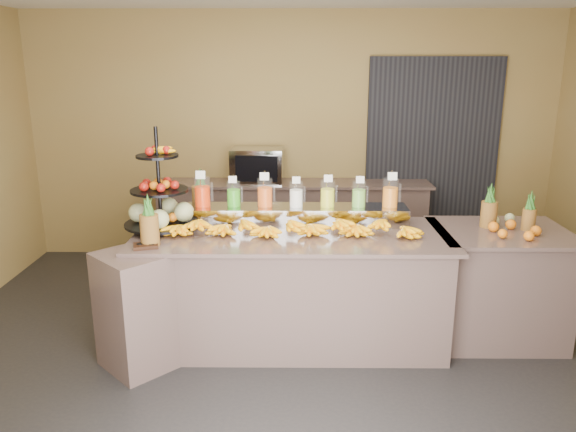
{
  "coord_description": "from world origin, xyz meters",
  "views": [
    {
      "loc": [
        0.01,
        -3.95,
        2.26
      ],
      "look_at": [
        -0.03,
        0.3,
        1.07
      ],
      "focal_mm": 35.0,
      "sensor_mm": 36.0,
      "label": 1
    }
  ],
  "objects_px": {
    "fruit_stand": "(165,204)",
    "oven_warmer": "(258,165)",
    "pitcher_tray": "(296,215)",
    "banana_heap": "(291,225)",
    "condiment_caddy": "(146,246)",
    "right_fruit_pile": "(510,223)"
  },
  "relations": [
    {
      "from": "condiment_caddy",
      "to": "pitcher_tray",
      "type": "bearing_deg",
      "value": 29.87
    },
    {
      "from": "banana_heap",
      "to": "condiment_caddy",
      "type": "distance_m",
      "value": 1.12
    },
    {
      "from": "right_fruit_pile",
      "to": "oven_warmer",
      "type": "height_order",
      "value": "oven_warmer"
    },
    {
      "from": "condiment_caddy",
      "to": "oven_warmer",
      "type": "distance_m",
      "value": 2.41
    },
    {
      "from": "fruit_stand",
      "to": "right_fruit_pile",
      "type": "bearing_deg",
      "value": -18.53
    },
    {
      "from": "pitcher_tray",
      "to": "condiment_caddy",
      "type": "xyz_separation_m",
      "value": [
        -1.11,
        -0.64,
        -0.06
      ]
    },
    {
      "from": "pitcher_tray",
      "to": "banana_heap",
      "type": "height_order",
      "value": "banana_heap"
    },
    {
      "from": "pitcher_tray",
      "to": "banana_heap",
      "type": "bearing_deg",
      "value": -97.39
    },
    {
      "from": "oven_warmer",
      "to": "fruit_stand",
      "type": "bearing_deg",
      "value": -105.47
    },
    {
      "from": "fruit_stand",
      "to": "right_fruit_pile",
      "type": "xyz_separation_m",
      "value": [
        2.77,
        -0.05,
        -0.15
      ]
    },
    {
      "from": "condiment_caddy",
      "to": "fruit_stand",
      "type": "bearing_deg",
      "value": 84.22
    },
    {
      "from": "fruit_stand",
      "to": "condiment_caddy",
      "type": "relative_size",
      "value": 4.74
    },
    {
      "from": "fruit_stand",
      "to": "oven_warmer",
      "type": "bearing_deg",
      "value": 53.38
    },
    {
      "from": "pitcher_tray",
      "to": "condiment_caddy",
      "type": "bearing_deg",
      "value": -150.13
    },
    {
      "from": "right_fruit_pile",
      "to": "oven_warmer",
      "type": "relative_size",
      "value": 0.7
    },
    {
      "from": "fruit_stand",
      "to": "right_fruit_pile",
      "type": "relative_size",
      "value": 2.05
    },
    {
      "from": "pitcher_tray",
      "to": "banana_heap",
      "type": "xyz_separation_m",
      "value": [
        -0.04,
        -0.3,
        0.0
      ]
    },
    {
      "from": "fruit_stand",
      "to": "oven_warmer",
      "type": "xyz_separation_m",
      "value": [
        0.64,
        1.83,
        -0.02
      ]
    },
    {
      "from": "banana_heap",
      "to": "fruit_stand",
      "type": "distance_m",
      "value": 1.04
    },
    {
      "from": "banana_heap",
      "to": "right_fruit_pile",
      "type": "relative_size",
      "value": 5.02
    },
    {
      "from": "pitcher_tray",
      "to": "oven_warmer",
      "type": "xyz_separation_m",
      "value": [
        -0.42,
        1.67,
        0.12
      ]
    },
    {
      "from": "banana_heap",
      "to": "oven_warmer",
      "type": "xyz_separation_m",
      "value": [
        -0.38,
        1.97,
        0.12
      ]
    }
  ]
}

